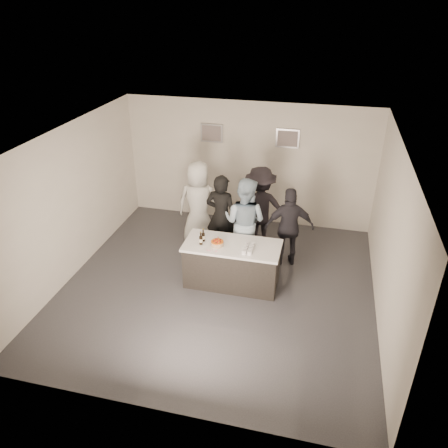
# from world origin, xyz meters

# --- Properties ---
(floor) EXTENTS (6.00, 6.00, 0.00)m
(floor) POSITION_xyz_m (0.00, 0.00, 0.00)
(floor) COLOR #3D3D42
(floor) RESTS_ON ground
(ceiling) EXTENTS (6.00, 6.00, 0.00)m
(ceiling) POSITION_xyz_m (0.00, 0.00, 3.00)
(ceiling) COLOR white
(wall_back) EXTENTS (6.00, 0.04, 3.00)m
(wall_back) POSITION_xyz_m (0.00, 3.00, 1.50)
(wall_back) COLOR silver
(wall_back) RESTS_ON ground
(wall_front) EXTENTS (6.00, 0.04, 3.00)m
(wall_front) POSITION_xyz_m (0.00, -3.00, 1.50)
(wall_front) COLOR silver
(wall_front) RESTS_ON ground
(wall_left) EXTENTS (0.04, 6.00, 3.00)m
(wall_left) POSITION_xyz_m (-3.00, 0.00, 1.50)
(wall_left) COLOR silver
(wall_left) RESTS_ON ground
(wall_right) EXTENTS (0.04, 6.00, 3.00)m
(wall_right) POSITION_xyz_m (3.00, 0.00, 1.50)
(wall_right) COLOR silver
(wall_right) RESTS_ON ground
(picture_left) EXTENTS (0.54, 0.04, 0.44)m
(picture_left) POSITION_xyz_m (-0.90, 2.97, 2.20)
(picture_left) COLOR #B2B2B7
(picture_left) RESTS_ON wall_back
(picture_right) EXTENTS (0.54, 0.04, 0.44)m
(picture_right) POSITION_xyz_m (0.90, 2.97, 2.20)
(picture_right) COLOR #B2B2B7
(picture_right) RESTS_ON wall_back
(bar_counter) EXTENTS (1.86, 0.86, 0.90)m
(bar_counter) POSITION_xyz_m (0.24, 0.19, 0.45)
(bar_counter) COLOR white
(bar_counter) RESTS_ON ground
(cake) EXTENTS (0.24, 0.24, 0.08)m
(cake) POSITION_xyz_m (-0.03, 0.08, 0.94)
(cake) COLOR orange
(cake) RESTS_ON bar_counter
(beer_bottle_a) EXTENTS (0.07, 0.07, 0.26)m
(beer_bottle_a) POSITION_xyz_m (-0.33, 0.18, 1.03)
(beer_bottle_a) COLOR black
(beer_bottle_a) RESTS_ON bar_counter
(beer_bottle_b) EXTENTS (0.07, 0.07, 0.26)m
(beer_bottle_b) POSITION_xyz_m (-0.35, 0.05, 1.03)
(beer_bottle_b) COLOR black
(beer_bottle_b) RESTS_ON bar_counter
(tumbler_cluster) EXTENTS (0.19, 0.40, 0.08)m
(tumbler_cluster) POSITION_xyz_m (0.57, 0.06, 0.94)
(tumbler_cluster) COLOR orange
(tumbler_cluster) RESTS_ON bar_counter
(candles) EXTENTS (0.24, 0.08, 0.01)m
(candles) POSITION_xyz_m (-0.08, -0.12, 0.90)
(candles) COLOR pink
(candles) RESTS_ON bar_counter
(person_main_black) EXTENTS (0.74, 0.54, 1.89)m
(person_main_black) POSITION_xyz_m (-0.23, 1.18, 0.95)
(person_main_black) COLOR black
(person_main_black) RESTS_ON ground
(person_main_blue) EXTENTS (1.07, 0.92, 1.93)m
(person_main_blue) POSITION_xyz_m (0.31, 1.04, 0.96)
(person_main_blue) COLOR #9BB6CB
(person_main_blue) RESTS_ON ground
(person_guest_left) EXTENTS (1.00, 0.69, 1.96)m
(person_guest_left) POSITION_xyz_m (-0.84, 1.59, 0.98)
(person_guest_left) COLOR silver
(person_guest_left) RESTS_ON ground
(person_guest_right) EXTENTS (1.08, 0.64, 1.73)m
(person_guest_right) POSITION_xyz_m (1.22, 1.20, 0.87)
(person_guest_right) COLOR #29282F
(person_guest_right) RESTS_ON ground
(person_guest_back) EXTENTS (1.42, 1.18, 1.90)m
(person_guest_back) POSITION_xyz_m (0.50, 1.77, 0.95)
(person_guest_back) COLOR black
(person_guest_back) RESTS_ON ground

